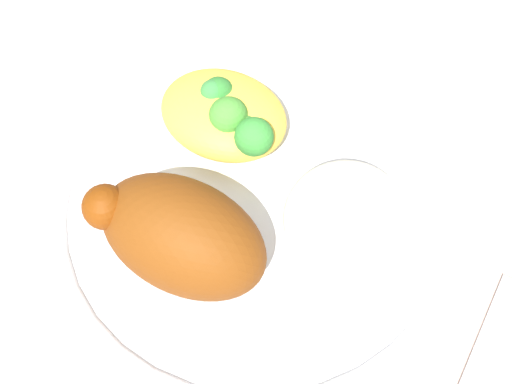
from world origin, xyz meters
The scene contains 6 objects.
ground_plane centered at (0.00, 0.00, 0.00)m, with size 2.00×2.00×0.00m, color beige.
plate centered at (0.00, 0.00, 0.01)m, with size 0.30×0.30×0.02m.
roasted_chicken centered at (0.02, 0.07, 0.06)m, with size 0.12×0.07×0.08m.
rice_pile centered at (-0.07, -0.01, 0.04)m, with size 0.09×0.09×0.04m, color white.
mac_cheese_with_broccoli centered at (0.05, -0.04, 0.04)m, with size 0.10×0.08×0.05m.
fork centered at (-0.18, 0.04, 0.00)m, with size 0.02×0.14×0.01m.
Camera 1 is at (-0.11, 0.20, 0.44)m, focal length 45.72 mm.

